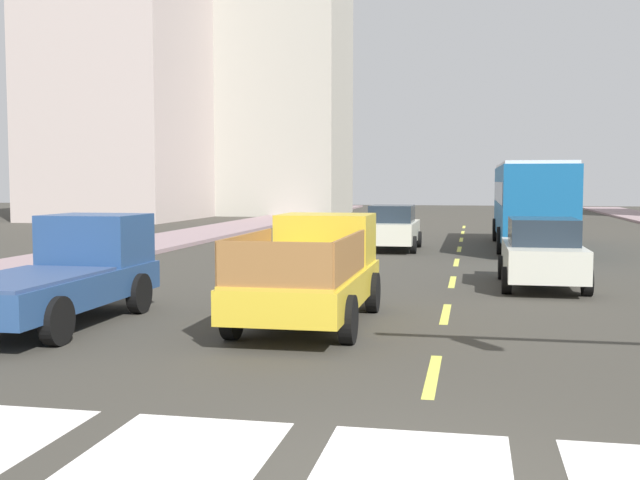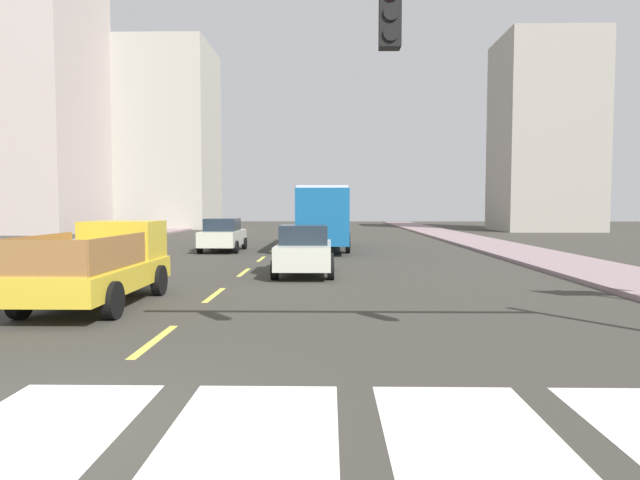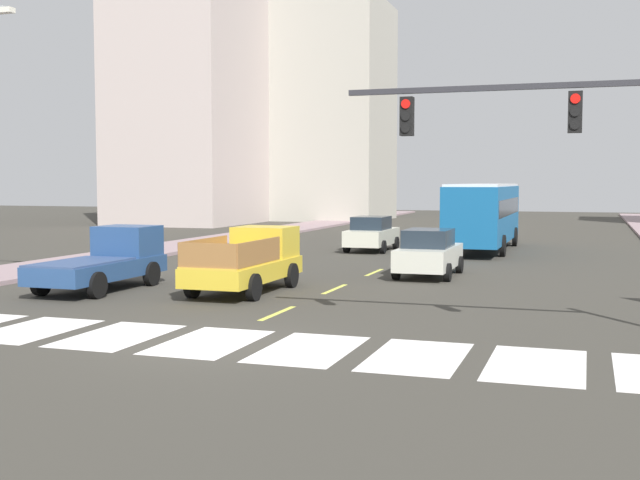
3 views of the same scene
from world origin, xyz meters
name	(u,v)px [view 1 (image 1 of 3)]	position (x,y,z in m)	size (l,w,h in m)	color
sidewalk_left	(86,256)	(-12.51, 18.00, 0.07)	(3.67, 110.00, 0.15)	gray
crosswalk_stripe_3	(158,471)	(-2.26, 0.00, 0.00)	(1.79, 3.18, 0.01)	silver
lane_dash_0	(433,375)	(0.00, 4.00, 0.00)	(0.16, 2.40, 0.01)	#D4D44E
lane_dash_1	(446,314)	(0.00, 9.00, 0.00)	(0.16, 2.40, 0.01)	#D4D44E
lane_dash_2	(452,282)	(0.00, 14.00, 0.00)	(0.16, 2.40, 0.01)	#D4D44E
lane_dash_3	(456,262)	(0.00, 19.00, 0.00)	(0.16, 2.40, 0.01)	#D4D44E
lane_dash_4	(459,249)	(0.00, 24.00, 0.00)	(0.16, 2.40, 0.01)	#D4D44E
lane_dash_5	(461,240)	(0.00, 29.00, 0.00)	(0.16, 2.40, 0.01)	#D4D44E
lane_dash_6	(463,233)	(0.00, 34.00, 0.00)	(0.16, 2.40, 0.01)	#D4D44E
lane_dash_7	(464,227)	(0.00, 39.00, 0.00)	(0.16, 2.40, 0.01)	#D4D44E
pickup_stakebed	(314,271)	(-2.43, 7.80, 0.94)	(2.18, 5.20, 1.96)	gold
pickup_dark	(66,272)	(-6.97, 6.83, 0.92)	(2.18, 5.20, 1.96)	navy
city_bus	(531,199)	(2.72, 25.09, 1.95)	(2.72, 10.80, 3.32)	#155991
sedan_near_left	(542,253)	(2.20, 13.40, 0.86)	(2.02, 4.40, 1.72)	beige
sedan_near_right	(392,228)	(-2.52, 23.16, 0.86)	(2.02, 4.40, 1.72)	beige
tower_tall_centre	(119,46)	(-23.44, 43.77, 11.88)	(9.83, 11.40, 23.76)	#BAAAA3
block_mid_right	(287,92)	(-14.18, 54.23, 9.69)	(9.09, 10.18, 19.39)	#ACA89B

